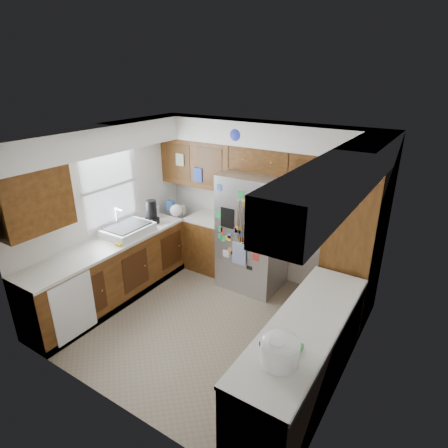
% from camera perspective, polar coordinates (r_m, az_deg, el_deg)
% --- Properties ---
extents(floor, '(3.60, 3.60, 0.00)m').
position_cam_1_polar(floor, '(5.23, -2.41, -14.78)').
color(floor, gray).
rests_on(floor, ground).
extents(room_shell, '(3.64, 3.24, 2.52)m').
position_cam_1_polar(room_shell, '(4.72, -1.28, 5.93)').
color(room_shell, silver).
rests_on(room_shell, ground).
extents(left_counter_run, '(1.36, 3.20, 0.92)m').
position_cam_1_polar(left_counter_run, '(5.79, -13.51, -6.44)').
color(left_counter_run, '#3B220B').
rests_on(left_counter_run, ground).
extents(right_counter_run, '(0.63, 2.25, 0.92)m').
position_cam_1_polar(right_counter_run, '(4.11, 11.87, -20.05)').
color(right_counter_run, '#3B220B').
rests_on(right_counter_run, ground).
extents(pantry, '(0.60, 0.90, 2.15)m').
position_cam_1_polar(pantry, '(5.08, 19.22, -3.17)').
color(pantry, '#3B220B').
rests_on(pantry, ground).
extents(fridge, '(0.90, 0.79, 1.80)m').
position_cam_1_polar(fridge, '(5.67, 4.42, -1.17)').
color(fridge, '#ADADB2').
rests_on(fridge, ground).
extents(bridge_cabinet, '(0.96, 0.34, 0.35)m').
position_cam_1_polar(bridge_cabinet, '(5.52, 5.90, 9.91)').
color(bridge_cabinet, '#3B220B').
rests_on(bridge_cabinet, fridge).
extents(fridge_top_items, '(0.68, 0.32, 0.32)m').
position_cam_1_polar(fridge_top_items, '(5.49, 3.66, 13.25)').
color(fridge_top_items, '#2C3ABC').
rests_on(fridge_top_items, bridge_cabinet).
extents(sink_assembly, '(0.52, 0.74, 0.37)m').
position_cam_1_polar(sink_assembly, '(5.68, -14.50, -0.84)').
color(sink_assembly, white).
rests_on(sink_assembly, left_counter_run).
extents(left_counter_clutter, '(0.41, 0.87, 0.38)m').
position_cam_1_polar(left_counter_clutter, '(6.12, -9.30, 1.95)').
color(left_counter_clutter, black).
rests_on(left_counter_clutter, left_counter_run).
extents(rice_cooker, '(0.33, 0.32, 0.28)m').
position_cam_1_polar(rice_cooker, '(3.24, 8.52, -18.22)').
color(rice_cooker, white).
rests_on(rice_cooker, right_counter_run).
extents(paper_towel, '(0.12, 0.12, 0.28)m').
position_cam_1_polar(paper_towel, '(3.19, 7.92, -19.12)').
color(paper_towel, white).
rests_on(paper_towel, right_counter_run).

